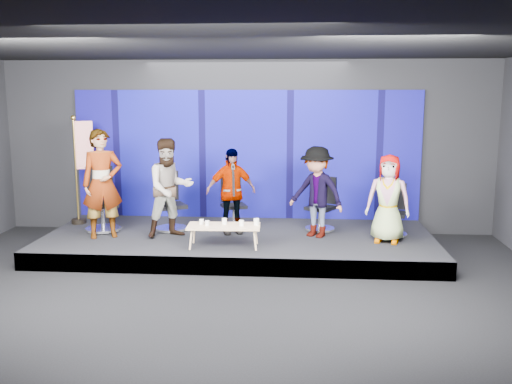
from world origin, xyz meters
TOP-DOWN VIEW (x-y plane):
  - ground at (0.00, 0.00)m, footprint 10.00×10.00m
  - room_walls at (0.00, 0.00)m, footprint 10.02×8.02m
  - riser at (0.00, 2.50)m, footprint 7.00×3.00m
  - backdrop at (0.00, 3.95)m, footprint 7.00×0.08m
  - chair_a at (-2.58, 2.61)m, footprint 0.90×0.90m
  - panelist_a at (-2.38, 2.14)m, footprint 0.84×0.72m
  - chair_b at (-1.32, 2.75)m, footprint 0.84×0.84m
  - panelist_b at (-1.20, 2.26)m, footprint 1.08×1.01m
  - chair_c at (-0.17, 3.09)m, footprint 0.70×0.70m
  - panelist_c at (-0.15, 2.59)m, footprint 0.99×0.68m
  - chair_d at (1.51, 2.95)m, footprint 0.77×0.77m
  - panelist_d at (1.40, 2.46)m, footprint 1.21×1.06m
  - chair_e at (2.79, 2.64)m, footprint 0.65×0.65m
  - panelist_e at (2.61, 2.18)m, footprint 0.84×0.66m
  - coffee_table at (-0.16, 1.64)m, footprint 1.23×0.56m
  - mug_a at (-0.55, 1.68)m, footprint 0.07×0.07m
  - mug_b at (-0.43, 1.59)m, footprint 0.07×0.07m
  - mug_c at (-0.16, 1.72)m, footprint 0.08×0.08m
  - mug_d at (0.14, 1.62)m, footprint 0.08×0.08m
  - mug_e at (0.38, 1.70)m, footprint 0.09×0.09m
  - flag_stand at (-3.15, 3.18)m, footprint 0.47×0.31m

SIDE VIEW (x-z plane):
  - ground at x=0.00m, z-range 0.00..0.00m
  - riser at x=0.00m, z-range 0.00..0.30m
  - chair_e at x=2.79m, z-range 0.14..1.08m
  - chair_c at x=-0.17m, z-range 0.13..1.10m
  - chair_d at x=1.51m, z-range 0.13..1.13m
  - coffee_table at x=-0.16m, z-range 0.46..0.83m
  - chair_b at x=-1.32m, z-range 0.11..1.20m
  - chair_a at x=-2.58m, z-range 0.10..1.29m
  - mug_a at x=-0.55m, z-range 0.67..0.76m
  - mug_b at x=-0.43m, z-range 0.67..0.76m
  - mug_d at x=0.14m, z-range 0.67..0.77m
  - mug_c at x=-0.16m, z-range 0.67..0.77m
  - mug_e at x=0.38m, z-range 0.67..0.78m
  - panelist_e at x=2.61m, z-range 0.30..1.82m
  - panelist_c at x=-0.15m, z-range 0.30..1.86m
  - panelist_d at x=1.40m, z-range 0.30..1.92m
  - panelist_b at x=-1.20m, z-range 0.30..2.07m
  - panelist_a at x=-2.38m, z-range 0.30..2.23m
  - flag_stand at x=-3.15m, z-range 0.36..2.49m
  - backdrop at x=0.00m, z-range 0.30..2.90m
  - room_walls at x=0.00m, z-range 0.67..4.18m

